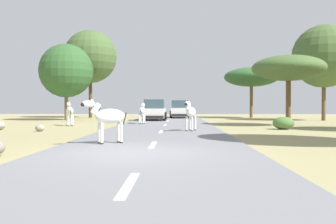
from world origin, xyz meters
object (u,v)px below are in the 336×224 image
Objects in this scene: car_1 at (154,111)px; rock_3 at (40,128)px; zebra_0 at (190,113)px; bush_1 at (283,123)px; tree_5 at (251,77)px; tree_7 at (66,71)px; zebra_3 at (108,117)px; car_0 at (180,110)px; tree_0 at (289,68)px; tree_2 at (90,57)px; zebra_2 at (142,111)px; zebra_1 at (70,111)px; tree_1 at (324,56)px.

rock_3 is (-4.96, -13.18, -0.68)m from car_1.
bush_1 is (5.10, 1.98, -0.61)m from zebra_0.
car_1 is 0.78× the size of tree_5.
zebra_3 is at bearing -69.95° from tree_7.
zebra_3 is 0.34× the size of car_0.
zebra_3 is at bearing -134.72° from bush_1.
car_1 is at bearing -62.76° from zebra_0.
rock_3 is at bearing -158.47° from tree_0.
tree_7 is at bearing -95.76° from tree_2.
tree_0 reaches higher than bush_1.
tree_0 reaches higher than zebra_2.
car_0 is 0.94× the size of tree_0.
zebra_1 is at bearing -155.51° from zebra_2.
tree_5 is (9.88, 26.41, 3.24)m from zebra_3.
tree_1 is at bearing -0.52° from tree_7.
car_1 is 14.10m from rock_3.
rock_3 is (-0.06, -5.04, -0.75)m from zebra_1.
tree_7 reaches higher than tree_0.
tree_7 reaches higher than zebra_3.
zebra_1 is 9.95m from tree_7.
tree_5 reaches higher than zebra_0.
tree_7 is at bearing -6.01° from car_1.
tree_2 is (-21.57, 6.59, 0.87)m from tree_1.
zebra_2 is 9.57m from bush_1.
tree_5 is at bearing 127.98° from tree_1.
tree_0 is at bearing 70.22° from bush_1.
rock_3 is at bearing 14.71° from zebra_0.
zebra_0 is 0.19× the size of tree_1.
tree_0 reaches higher than car_1.
zebra_0 is at bearing -57.88° from zebra_1.
zebra_3 is 0.27× the size of tree_5.
zebra_1 reaches higher than zebra_3.
zebra_1 is 9.50m from car_1.
tree_2 reaches higher than bush_1.
tree_5 is 0.84× the size of tree_7.
car_0 is (-0.41, 19.29, -0.10)m from zebra_0.
car_1 is 0.48× the size of tree_2.
tree_0 is 0.83× the size of tree_5.
tree_5 is 11.90× the size of rock_3.
rock_3 is at bearing -125.85° from tree_5.
zebra_0 is 1.01× the size of zebra_1.
car_0 is 11.72m from tree_7.
zebra_1 is at bearing -81.76° from tree_2.
tree_2 is at bearing 163.01° from tree_1.
tree_1 is 22.25m from tree_7.
tree_1 is 1.47× the size of tree_5.
tree_2 is at bearing 137.49° from tree_0.
zebra_0 reaches higher than rock_3.
tree_0 is 0.51× the size of tree_2.
bush_1 is at bearing -38.22° from tree_7.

